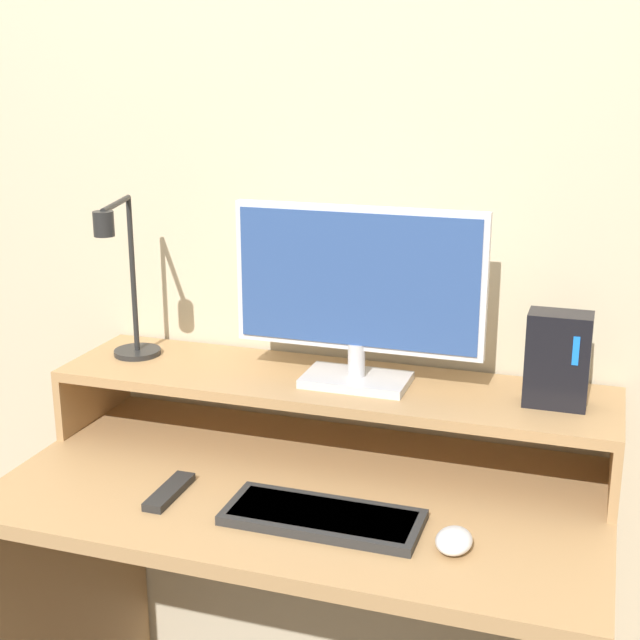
# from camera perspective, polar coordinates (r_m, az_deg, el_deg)

# --- Properties ---
(wall_back) EXTENTS (6.00, 0.05, 2.50)m
(wall_back) POSITION_cam_1_polar(r_m,az_deg,el_deg) (1.97, 2.35, 6.80)
(wall_back) COLOR beige
(wall_back) RESTS_ON ground_plane
(desk) EXTENTS (1.19, 0.65, 0.76)m
(desk) POSITION_cam_1_polar(r_m,az_deg,el_deg) (1.91, -1.01, -16.57)
(desk) COLOR #A87F51
(desk) RESTS_ON ground_plane
(monitor_shelf) EXTENTS (1.19, 0.29, 0.16)m
(monitor_shelf) POSITION_cam_1_polar(r_m,az_deg,el_deg) (1.90, 0.71, -4.51)
(monitor_shelf) COLOR #A87F51
(monitor_shelf) RESTS_ON desk
(monitor) EXTENTS (0.52, 0.13, 0.37)m
(monitor) POSITION_cam_1_polar(r_m,az_deg,el_deg) (1.81, 2.42, 1.87)
(monitor) COLOR #BCBCC1
(monitor) RESTS_ON monitor_shelf
(desk_lamp) EXTENTS (0.12, 0.26, 0.37)m
(desk_lamp) POSITION_cam_1_polar(r_m,az_deg,el_deg) (1.99, -12.32, 1.77)
(desk_lamp) COLOR black
(desk_lamp) RESTS_ON monitor_shelf
(router_dock) EXTENTS (0.12, 0.08, 0.19)m
(router_dock) POSITION_cam_1_polar(r_m,az_deg,el_deg) (1.78, 14.97, -2.46)
(router_dock) COLOR black
(router_dock) RESTS_ON monitor_shelf
(keyboard) EXTENTS (0.36, 0.15, 0.02)m
(keyboard) POSITION_cam_1_polar(r_m,az_deg,el_deg) (1.66, 0.18, -12.48)
(keyboard) COLOR #282828
(keyboard) RESTS_ON desk
(mouse) EXTENTS (0.06, 0.09, 0.03)m
(mouse) POSITION_cam_1_polar(r_m,az_deg,el_deg) (1.59, 8.57, -13.79)
(mouse) COLOR silver
(mouse) RESTS_ON desk
(remote_control) EXTENTS (0.04, 0.15, 0.02)m
(remote_control) POSITION_cam_1_polar(r_m,az_deg,el_deg) (1.78, -9.61, -10.78)
(remote_control) COLOR black
(remote_control) RESTS_ON desk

